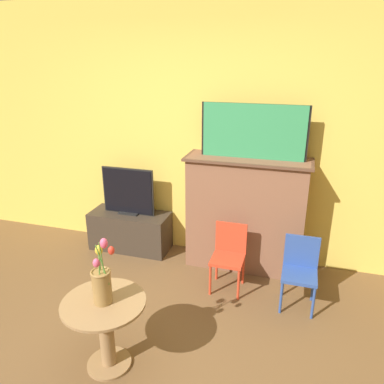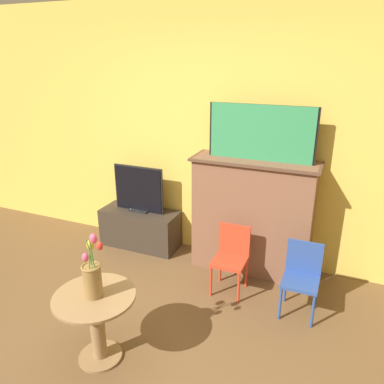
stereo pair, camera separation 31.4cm
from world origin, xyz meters
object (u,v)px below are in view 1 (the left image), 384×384
chair_blue (300,268)px  vase_tulips (102,282)px  tv_monitor (128,192)px  painting (253,132)px  chair_red (229,253)px

chair_blue → vase_tulips: (-1.29, -1.15, 0.35)m
tv_monitor → vase_tulips: vase_tulips is taller
painting → chair_red: bearing=-103.7°
vase_tulips → chair_red: bearing=62.9°
painting → chair_red: size_ratio=1.59×
tv_monitor → chair_blue: tv_monitor is taller
chair_red → chair_blue: same height
vase_tulips → tv_monitor: bearing=110.2°
chair_blue → vase_tulips: vase_tulips is taller
chair_red → vase_tulips: bearing=-117.1°
chair_red → chair_blue: 0.66m
painting → vase_tulips: 1.99m
tv_monitor → vase_tulips: size_ratio=1.23×
tv_monitor → chair_red: 1.37m
chair_red → chair_blue: bearing=-7.3°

